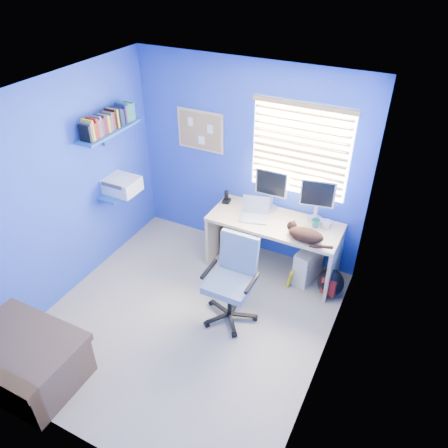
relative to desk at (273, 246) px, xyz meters
The scene contains 23 objects.
floor 1.41m from the desk, 112.90° to the right, with size 3.00×3.20×0.00m, color tan.
ceiling 2.53m from the desk, 112.90° to the right, with size 3.00×3.20×0.00m, color white.
wall_back 1.08m from the desk, 146.95° to the left, with size 3.00×0.01×2.50m, color #2946B9.
wall_front 3.03m from the desk, 100.52° to the right, with size 3.00×0.01×2.50m, color #2946B9.
wall_left 2.54m from the desk, 148.28° to the right, with size 0.01×3.20×2.50m, color #2946B9.
wall_right 1.81m from the desk, 52.30° to the right, with size 0.01×3.20×2.50m, color #2946B9.
desk is the anchor object (origin of this frame).
laptop 0.54m from the desk, 166.85° to the right, with size 0.33×0.26×0.22m, color silver.
monitor_left 0.70m from the desk, 123.22° to the left, with size 0.40×0.12×0.54m, color silver.
monitor_right 0.80m from the desk, 31.09° to the left, with size 0.40×0.12×0.54m, color silver.
phone 0.86m from the desk, 169.76° to the left, with size 0.09×0.11×0.17m, color black.
mug 0.63m from the desk, 11.61° to the left, with size 0.10×0.09×0.10m, color #298066.
cd_spindle 0.72m from the desk, 15.81° to the left, with size 0.13×0.13×0.07m, color silver.
cat 0.66m from the desk, 24.87° to the right, with size 0.40×0.21×0.14m, color black.
tower_pc 0.48m from the desk, ahead, with size 0.19×0.44×0.45m, color beige.
drawer_boxes 0.57m from the desk, behind, with size 0.35×0.28×0.41m, color tan.
yellow_book 0.44m from the desk, 28.53° to the right, with size 0.03×0.17×0.24m, color yellow.
backpack 0.82m from the desk, ahead, with size 0.32×0.24×0.37m, color black.
bed_corner 3.00m from the desk, 120.11° to the right, with size 1.04×0.74×0.50m, color #503B29.
office_chair 0.96m from the desk, 96.56° to the right, with size 0.58×0.58×0.99m.
window_blinds 1.23m from the desk, 69.07° to the left, with size 1.15×0.05×1.10m.
corkboard 1.70m from the desk, 164.60° to the left, with size 0.64×0.02×0.52m.
wall_shelves 2.22m from the desk, 164.99° to the right, with size 0.42×0.90×1.05m.
Camera 1 is at (1.93, -2.89, 3.65)m, focal length 35.00 mm.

